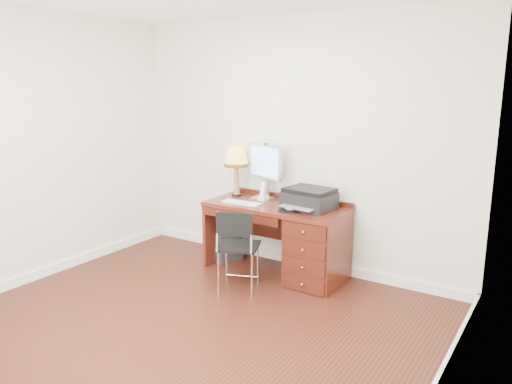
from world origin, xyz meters
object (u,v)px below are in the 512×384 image
Objects in this scene: desk at (303,241)px; printer at (309,199)px; equipment_box at (225,244)px; chair at (235,242)px; phone at (263,195)px; monitor at (265,165)px; leg_lamp at (236,159)px.

desk is 2.88× the size of printer.
desk reaches higher than equipment_box.
equipment_box is at bearing 110.29° from chair.
phone is 0.55× the size of equipment_box.
monitor is 1.13× the size of printer.
leg_lamp is at bearing -176.64° from phone.
phone is (-0.59, 0.07, -0.05)m from printer.
printer is at bearing 41.68° from desk.
printer is 0.88m from chair.
desk is at bearing -7.66° from leg_lamp.
printer reaches higher than equipment_box.
monitor is 2.98× the size of phone.
leg_lamp is (-0.96, 0.08, 0.31)m from printer.
printer reaches higher than chair.
chair reaches higher than desk.
chair is (0.50, -0.74, -0.67)m from leg_lamp.
printer reaches higher than desk.
monitor reaches higher than chair.
leg_lamp is (-0.92, 0.12, 0.75)m from desk.
printer is 1.01m from leg_lamp.
printer is 0.92× the size of leg_lamp.
leg_lamp reaches higher than chair.
equipment_box is at bearing 178.46° from desk.
printer reaches higher than phone.
leg_lamp is 1.00m from equipment_box.
equipment_box is at bearing -173.00° from printer.
chair is at bearing -118.62° from printer.
equipment_box is (-0.11, -0.10, -0.98)m from leg_lamp.
equipment_box is (-0.60, 0.65, -0.32)m from chair.
monitor is 0.71m from printer.
monitor is 1.05m from chair.
monitor is 1.65× the size of equipment_box.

